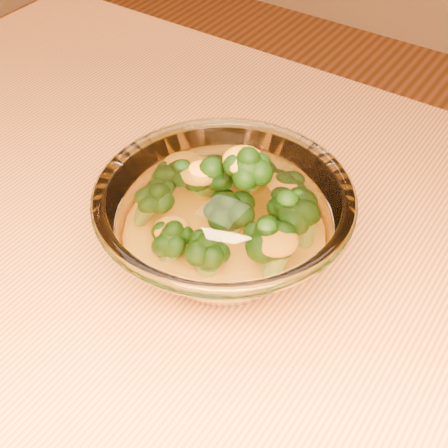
{
  "coord_description": "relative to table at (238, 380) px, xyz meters",
  "views": [
    {
      "loc": [
        0.17,
        -0.28,
        1.17
      ],
      "look_at": [
        -0.04,
        0.04,
        0.8
      ],
      "focal_mm": 50.0,
      "sensor_mm": 36.0,
      "label": 1
    }
  ],
  "objects": [
    {
      "name": "glass_bowl",
      "position": [
        -0.04,
        0.04,
        0.15
      ],
      "size": [
        0.22,
        0.22,
        0.1
      ],
      "color": "white",
      "rests_on": "table"
    },
    {
      "name": "broccoli_heap",
      "position": [
        -0.04,
        0.05,
        0.16
      ],
      "size": [
        0.15,
        0.13,
        0.08
      ],
      "color": "black",
      "rests_on": "cheese_sauce"
    },
    {
      "name": "table",
      "position": [
        0.0,
        0.0,
        0.0
      ],
      "size": [
        1.2,
        0.8,
        0.75
      ],
      "color": "#D4863F",
      "rests_on": "ground"
    },
    {
      "name": "cheese_sauce",
      "position": [
        -0.04,
        0.04,
        0.13
      ],
      "size": [
        0.13,
        0.13,
        0.04
      ],
      "primitive_type": "ellipsoid",
      "color": "#FFAA15",
      "rests_on": "glass_bowl"
    }
  ]
}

